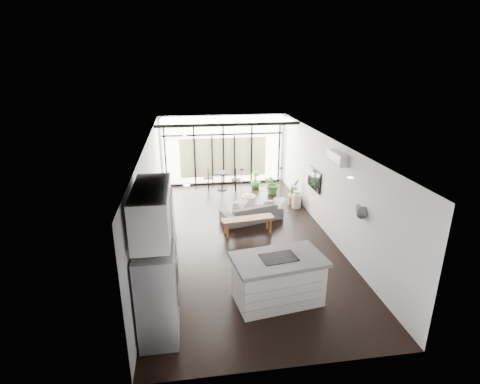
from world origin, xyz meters
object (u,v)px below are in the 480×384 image
object	(u,v)px
island	(278,279)
milk_can	(297,199)
tv	(314,179)
console_bench	(248,226)
sofa	(252,209)
fridge	(157,297)
pouf	(248,201)

from	to	relation	value
island	milk_can	world-z (taller)	island
tv	milk_can	bearing A→B (deg)	105.76
island	console_bench	world-z (taller)	island
island	sofa	xyz separation A→B (m)	(0.19, 4.21, -0.14)
console_bench	milk_can	distance (m)	2.67
fridge	pouf	bearing A→B (deg)	66.51
island	sofa	bearing A→B (deg)	78.72
console_bench	pouf	size ratio (longest dim) A/B	3.03
fridge	tv	world-z (taller)	fridge
island	console_bench	size ratio (longest dim) A/B	1.22
fridge	sofa	xyz separation A→B (m)	(2.60, 5.00, -0.51)
sofa	tv	world-z (taller)	tv
sofa	island	bearing A→B (deg)	71.17
island	milk_can	distance (m)	5.41
milk_can	fridge	bearing A→B (deg)	-126.46
sofa	pouf	distance (m)	1.18
sofa	milk_can	distance (m)	1.92
fridge	console_bench	distance (m)	4.74
pouf	console_bench	bearing A→B (deg)	-99.93
island	milk_can	size ratio (longest dim) A/B	3.08
fridge	console_bench	xyz separation A→B (m)	(2.32, 4.08, -0.64)
fridge	island	bearing A→B (deg)	18.22
console_bench	milk_can	bearing A→B (deg)	33.64
island	fridge	world-z (taller)	fridge
milk_can	tv	distance (m)	1.36
island	tv	distance (m)	4.76
console_bench	pouf	distance (m)	2.12
pouf	tv	size ratio (longest dim) A/B	0.46
sofa	console_bench	size ratio (longest dim) A/B	1.25
sofa	pouf	xyz separation A→B (m)	(0.09, 1.17, -0.17)
sofa	milk_can	xyz separation A→B (m)	(1.72, 0.84, -0.07)
sofa	console_bench	bearing A→B (deg)	56.93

